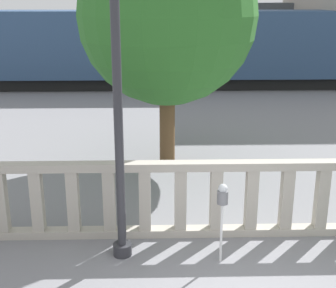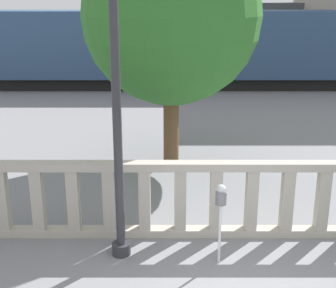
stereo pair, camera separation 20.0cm
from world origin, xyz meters
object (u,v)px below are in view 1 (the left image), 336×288
object	(u,v)px
lamppost	(116,36)
parking_meter	(222,200)
tree_left	(167,16)
train_near	(214,47)
train_far	(264,32)

from	to	relation	value
lamppost	parking_meter	distance (m)	2.93
parking_meter	tree_left	distance (m)	5.47
parking_meter	train_near	size ratio (longest dim) A/B	0.06
lamppost	train_near	bearing A→B (deg)	77.79
train_far	tree_left	bearing A→B (deg)	-109.54
tree_left	lamppost	bearing A→B (deg)	-100.56
lamppost	tree_left	size ratio (longest dim) A/B	1.02
train_near	parking_meter	bearing A→B (deg)	-96.41
parking_meter	train_near	distance (m)	15.77
lamppost	train_far	xyz separation A→B (m)	(7.38, 22.95, -1.54)
lamppost	train_near	world-z (taller)	lamppost
train_near	train_far	bearing A→B (deg)	61.77
train_near	train_far	size ratio (longest dim) A/B	1.25
train_near	train_far	world-z (taller)	train_far
train_near	tree_left	size ratio (longest dim) A/B	4.03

